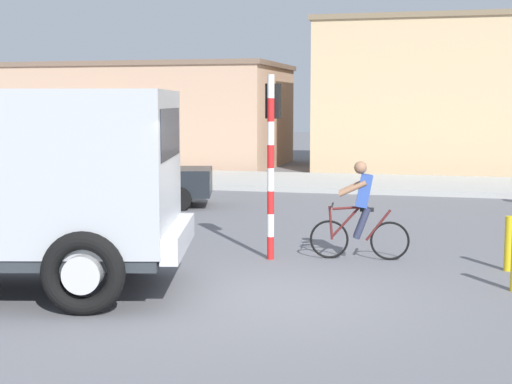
{
  "coord_description": "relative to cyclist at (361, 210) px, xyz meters",
  "views": [
    {
      "loc": [
        2.32,
        -10.17,
        2.73
      ],
      "look_at": [
        -0.88,
        2.5,
        1.2
      ],
      "focal_mm": 53.9,
      "sensor_mm": 36.0,
      "label": 1
    }
  ],
  "objects": [
    {
      "name": "ground_plane",
      "position": [
        -0.84,
        -3.07,
        -0.86
      ],
      "size": [
        120.0,
        120.0,
        0.0
      ],
      "primitive_type": "plane",
      "color": "slate"
    },
    {
      "name": "sidewalk_far",
      "position": [
        -0.84,
        12.02,
        -0.78
      ],
      "size": [
        80.0,
        5.0,
        0.16
      ],
      "primitive_type": "cube",
      "color": "#ADADA8",
      "rests_on": "ground"
    },
    {
      "name": "cyclist",
      "position": [
        0.0,
        0.0,
        0.0
      ],
      "size": [
        1.72,
        0.52,
        1.72
      ],
      "color": "black",
      "rests_on": "ground"
    },
    {
      "name": "traffic_light_pole",
      "position": [
        -1.52,
        -0.3,
        1.2
      ],
      "size": [
        0.24,
        0.43,
        3.2
      ],
      "color": "red",
      "rests_on": "ground"
    },
    {
      "name": "car_red_near",
      "position": [
        -6.58,
        5.45,
        -0.05
      ],
      "size": [
        4.3,
        2.68,
        1.6
      ],
      "color": "#1E2328",
      "rests_on": "ground"
    },
    {
      "name": "bollard_far",
      "position": [
        2.45,
        -0.34,
        -0.41
      ],
      "size": [
        0.14,
        0.14,
        0.9
      ],
      "primitive_type": "cylinder",
      "color": "gold",
      "rests_on": "ground"
    },
    {
      "name": "building_corner_left",
      "position": [
        -11.36,
        18.54,
        1.33
      ],
      "size": [
        11.64,
        7.07,
        4.37
      ],
      "color": "tan",
      "rests_on": "ground"
    },
    {
      "name": "building_mid_block",
      "position": [
        1.24,
        19.61,
        2.14
      ],
      "size": [
        10.14,
        7.85,
        6.01
      ],
      "color": "#D1B284",
      "rests_on": "ground"
    }
  ]
}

